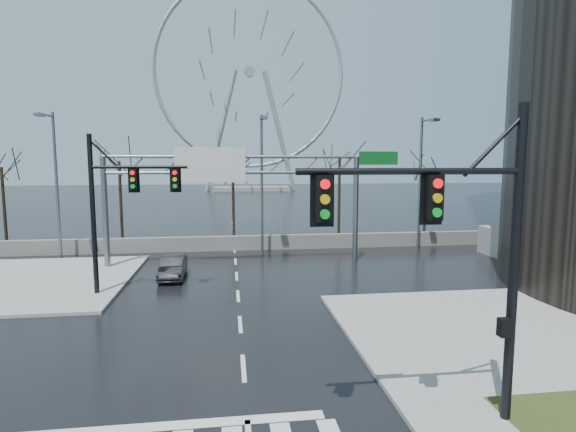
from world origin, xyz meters
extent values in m
plane|color=black|center=(0.00, 0.00, 0.00)|extent=(260.00, 260.00, 0.00)
cube|color=gray|center=(10.00, 2.00, 0.07)|extent=(12.00, 10.00, 0.15)
cube|color=gray|center=(-11.00, 12.00, 0.07)|extent=(10.00, 12.00, 0.15)
cube|color=slate|center=(0.00, 20.00, 0.55)|extent=(52.00, 0.50, 1.10)
cylinder|color=black|center=(6.50, -4.00, 4.00)|extent=(0.24, 0.24, 8.00)
cylinder|color=black|center=(3.80, -4.00, 6.40)|extent=(5.40, 0.16, 0.16)
cube|color=black|center=(4.30, -4.15, 5.80)|extent=(0.35, 0.28, 1.05)
cube|color=black|center=(1.70, -4.15, 5.80)|extent=(0.35, 0.28, 1.05)
cylinder|color=black|center=(-7.00, 9.00, 4.00)|extent=(0.24, 0.24, 8.00)
cylinder|color=black|center=(-4.70, 9.00, 6.40)|extent=(4.60, 0.16, 0.16)
cube|color=black|center=(-5.00, 8.85, 5.80)|extent=(0.35, 0.28, 1.05)
cube|color=black|center=(-3.00, 8.85, 5.80)|extent=(0.35, 0.28, 1.05)
cylinder|color=slate|center=(-8.00, 15.00, 3.50)|extent=(0.36, 0.36, 7.00)
cylinder|color=slate|center=(8.00, 15.00, 3.50)|extent=(0.36, 0.36, 7.00)
cylinder|color=slate|center=(0.00, 15.00, 7.00)|extent=(16.00, 0.20, 0.20)
cylinder|color=slate|center=(0.00, 15.00, 6.00)|extent=(16.00, 0.20, 0.20)
cube|color=#0A4F18|center=(-1.50, 14.85, 6.50)|extent=(4.20, 0.10, 2.00)
cube|color=silver|center=(-1.50, 14.79, 6.50)|extent=(4.40, 0.02, 2.20)
cylinder|color=slate|center=(-12.00, 18.50, 5.00)|extent=(0.20, 0.20, 10.00)
cylinder|color=slate|center=(-12.00, 17.40, 9.70)|extent=(0.12, 2.20, 0.12)
cube|color=slate|center=(-12.00, 16.40, 9.60)|extent=(0.50, 0.70, 0.18)
cylinder|color=slate|center=(2.00, 18.50, 5.00)|extent=(0.20, 0.20, 10.00)
cylinder|color=slate|center=(2.00, 17.40, 9.70)|extent=(0.12, 2.20, 0.12)
cube|color=slate|center=(2.00, 16.40, 9.60)|extent=(0.50, 0.70, 0.18)
cylinder|color=slate|center=(14.00, 18.50, 5.00)|extent=(0.20, 0.20, 10.00)
cylinder|color=slate|center=(14.00, 17.40, 9.70)|extent=(0.12, 2.20, 0.12)
cube|color=slate|center=(14.00, 16.40, 9.60)|extent=(0.50, 0.70, 0.18)
cylinder|color=black|center=(-18.00, 24.00, 3.15)|extent=(0.24, 0.24, 6.30)
cylinder|color=black|center=(-9.00, 23.50, 3.38)|extent=(0.24, 0.24, 6.75)
cylinder|color=black|center=(0.00, 24.50, 2.93)|extent=(0.24, 0.24, 5.85)
cylinder|color=black|center=(9.00, 23.50, 3.51)|extent=(0.24, 0.24, 7.02)
cylinder|color=black|center=(17.00, 24.00, 3.06)|extent=(0.24, 0.24, 6.12)
cube|color=gray|center=(5.00, 95.00, 0.50)|extent=(18.00, 6.00, 1.00)
torus|color=#B2B2B7|center=(5.00, 95.00, 28.00)|extent=(45.00, 1.00, 45.00)
cylinder|color=#B2B2B7|center=(5.00, 95.00, 28.00)|extent=(2.40, 1.50, 2.40)
cylinder|color=#B2B2B7|center=(-2.00, 95.00, 14.00)|extent=(8.28, 1.20, 28.82)
cylinder|color=#B2B2B7|center=(12.00, 95.00, 14.00)|extent=(8.28, 1.20, 28.82)
imported|color=black|center=(-3.65, 12.13, 0.63)|extent=(1.33, 3.81, 1.26)
camera|label=1|loc=(-0.39, -13.91, 6.58)|focal=28.00mm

